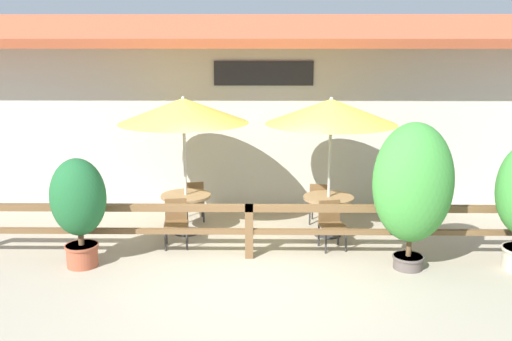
# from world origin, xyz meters

# --- Properties ---
(ground_plane) EXTENTS (60.00, 60.00, 0.00)m
(ground_plane) POSITION_xyz_m (0.00, 0.00, 0.00)
(ground_plane) COLOR #9E937F
(building_facade) EXTENTS (14.28, 1.49, 4.23)m
(building_facade) POSITION_xyz_m (0.00, 4.10, 2.17)
(building_facade) COLOR #BCB7A8
(building_facade) RESTS_ON ground
(patio_railing) EXTENTS (10.40, 0.14, 0.95)m
(patio_railing) POSITION_xyz_m (0.00, 1.05, 0.70)
(patio_railing) COLOR brown
(patio_railing) RESTS_ON ground
(patio_umbrella_near) EXTENTS (2.46, 2.46, 2.67)m
(patio_umbrella_near) POSITION_xyz_m (-1.26, 2.35, 2.40)
(patio_umbrella_near) COLOR #B7B2A8
(patio_umbrella_near) RESTS_ON ground
(dining_table_near) EXTENTS (0.96, 0.96, 0.77)m
(dining_table_near) POSITION_xyz_m (-1.26, 2.35, 0.62)
(dining_table_near) COLOR olive
(dining_table_near) RESTS_ON ground
(chair_near_streetside) EXTENTS (0.47, 0.47, 0.86)m
(chair_near_streetside) POSITION_xyz_m (-1.35, 1.62, 0.48)
(chair_near_streetside) COLOR brown
(chair_near_streetside) RESTS_ON ground
(chair_near_wallside) EXTENTS (0.49, 0.49, 0.86)m
(chair_near_wallside) POSITION_xyz_m (-1.20, 3.09, 0.48)
(chair_near_wallside) COLOR brown
(chair_near_wallside) RESTS_ON ground
(patio_umbrella_middle) EXTENTS (2.46, 2.46, 2.67)m
(patio_umbrella_middle) POSITION_xyz_m (1.49, 2.25, 2.40)
(patio_umbrella_middle) COLOR #B7B2A8
(patio_umbrella_middle) RESTS_ON ground
(dining_table_middle) EXTENTS (0.96, 0.96, 0.77)m
(dining_table_middle) POSITION_xyz_m (1.49, 2.25, 0.62)
(dining_table_middle) COLOR olive
(dining_table_middle) RESTS_ON ground
(chair_middle_streetside) EXTENTS (0.51, 0.51, 0.86)m
(chair_middle_streetside) POSITION_xyz_m (1.47, 1.55, 0.48)
(chair_middle_streetside) COLOR brown
(chair_middle_streetside) RESTS_ON ground
(chair_middle_wallside) EXTENTS (0.50, 0.50, 0.86)m
(chair_middle_wallside) POSITION_xyz_m (1.40, 2.95, 0.48)
(chair_middle_wallside) COLOR brown
(chair_middle_wallside) RESTS_ON ground
(potted_plant_entrance_palm) EXTENTS (0.91, 0.82, 1.84)m
(potted_plant_entrance_palm) POSITION_xyz_m (-2.78, 0.63, 1.09)
(potted_plant_entrance_palm) COLOR #9E4C33
(potted_plant_entrance_palm) RESTS_ON ground
(potted_plant_corner_fern) EXTENTS (1.28, 1.15, 2.44)m
(potted_plant_corner_fern) POSITION_xyz_m (2.64, 0.60, 1.43)
(potted_plant_corner_fern) COLOR #564C47
(potted_plant_corner_fern) RESTS_ON ground
(potted_plant_small_flowering) EXTENTS (0.78, 0.71, 1.12)m
(potted_plant_small_flowering) POSITION_xyz_m (3.52, 3.55, 0.66)
(potted_plant_small_flowering) COLOR #564C47
(potted_plant_small_flowering) RESTS_ON ground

